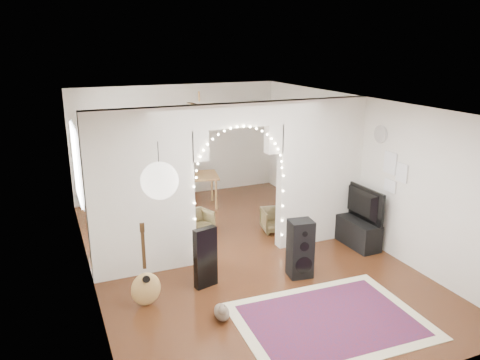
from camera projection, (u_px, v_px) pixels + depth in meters
name	position (u px, v px, depth m)	size (l,w,h in m)	color
floor	(238.00, 254.00, 8.39)	(7.50, 7.50, 0.00)	black
ceiling	(237.00, 103.00, 7.62)	(5.00, 7.50, 0.02)	white
wall_back	(178.00, 141.00, 11.31)	(5.00, 0.02, 2.70)	silver
wall_front	(382.00, 281.00, 4.70)	(5.00, 0.02, 2.70)	silver
wall_left	(85.00, 201.00, 7.06)	(0.02, 7.50, 2.70)	silver
wall_right	(358.00, 167.00, 8.94)	(0.02, 7.50, 2.70)	silver
divider_wall	(238.00, 178.00, 7.98)	(5.00, 0.20, 2.70)	silver
fairy_lights	(241.00, 173.00, 7.83)	(1.64, 0.04, 1.60)	#FFEABF
window	(76.00, 163.00, 8.62)	(0.04, 1.20, 1.40)	white
wall_clock	(381.00, 134.00, 8.19)	(0.31, 0.31, 0.03)	white
picture_frames	(393.00, 173.00, 8.01)	(0.02, 0.50, 0.70)	white
paper_lantern	(160.00, 181.00, 4.92)	(0.40, 0.40, 0.40)	white
ceiling_fan	(199.00, 106.00, 9.47)	(1.10, 1.10, 0.30)	#B87E3D
area_rug	(330.00, 320.00, 6.37)	(2.49, 1.87, 0.02)	maroon
guitar_case	(205.00, 258.00, 7.15)	(0.37, 0.12, 0.97)	black
acoustic_guitar	(145.00, 276.00, 6.62)	(0.45, 0.20, 1.08)	#BB874B
tabby_cat	(222.00, 312.00, 6.36)	(0.27, 0.46, 0.31)	brown
floor_speaker	(300.00, 249.00, 7.48)	(0.41, 0.37, 0.95)	black
media_console	(357.00, 232.00, 8.71)	(0.40, 1.00, 0.50)	black
tv	(359.00, 204.00, 8.55)	(1.07, 0.14, 0.62)	black
bookcase	(145.00, 170.00, 10.92)	(1.51, 0.38, 1.55)	#C8B691
dining_table	(191.00, 178.00, 10.61)	(1.34, 1.02, 0.76)	brown
flower_vase	(191.00, 171.00, 10.56)	(0.18, 0.18, 0.19)	silver
dining_chair_left	(198.00, 222.00, 9.27)	(0.49, 0.50, 0.45)	brown
dining_chair_right	(275.00, 220.00, 9.35)	(0.50, 0.52, 0.47)	brown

